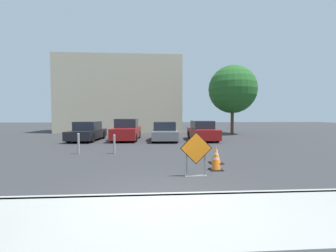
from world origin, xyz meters
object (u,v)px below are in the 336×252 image
object	(u,v)px
parked_car_nearest	(88,132)
bollard_second	(79,143)
traffic_cone_second	(216,155)
bollard_nearest	(114,143)
road_closed_sign	(196,152)
traffic_cone_nearest	(216,159)
parked_car_second	(127,130)
parked_car_fourth	(202,131)
parked_car_third	(165,132)

from	to	relation	value
parked_car_nearest	bollard_second	distance (m)	6.25
traffic_cone_second	bollard_nearest	world-z (taller)	bollard_nearest
road_closed_sign	parked_car_nearest	distance (m)	12.22
bollard_nearest	bollard_second	size ratio (longest dim) A/B	0.93
traffic_cone_nearest	parked_car_second	distance (m)	10.84
traffic_cone_nearest	parked_car_fourth	bearing A→B (deg)	80.29
parked_car_nearest	parked_car_fourth	world-z (taller)	parked_car_fourth
bollard_nearest	bollard_second	distance (m)	1.73
traffic_cone_second	parked_car_nearest	distance (m)	11.39
bollard_second	bollard_nearest	bearing A→B (deg)	0.00
traffic_cone_second	bollard_nearest	bearing A→B (deg)	150.15
bollard_second	traffic_cone_nearest	bearing A→B (deg)	-31.68
road_closed_sign	parked_car_second	size ratio (longest dim) A/B	0.29
parked_car_second	parked_car_third	world-z (taller)	parked_car_second
road_closed_sign	parked_car_second	distance (m)	11.29
parked_car_nearest	parked_car_second	world-z (taller)	parked_car_second
traffic_cone_second	parked_car_nearest	bearing A→B (deg)	130.73
traffic_cone_nearest	parked_car_fourth	world-z (taller)	parked_car_fourth
parked_car_nearest	parked_car_third	size ratio (longest dim) A/B	1.06
road_closed_sign	parked_car_third	xyz separation A→B (m)	(-0.45, 10.07, -0.11)
traffic_cone_second	parked_car_third	distance (m)	8.37
parked_car_nearest	bollard_nearest	bearing A→B (deg)	120.30
parked_car_second	bollard_nearest	distance (m)	6.39
traffic_cone_second	bollard_second	xyz separation A→B (m)	(-6.12, 2.52, 0.21)
traffic_cone_nearest	parked_car_third	distance (m)	9.36
traffic_cone_nearest	traffic_cone_second	distance (m)	1.11
parked_car_third	parked_car_fourth	xyz separation A→B (m)	(2.91, 0.08, 0.03)
parked_car_fourth	bollard_nearest	world-z (taller)	parked_car_fourth
parked_car_third	bollard_nearest	size ratio (longest dim) A/B	4.30
bollard_nearest	road_closed_sign	bearing A→B (deg)	-53.65
traffic_cone_second	parked_car_third	world-z (taller)	parked_car_third
parked_car_nearest	parked_car_second	distance (m)	2.92
parked_car_second	parked_car_fourth	bearing A→B (deg)	175.36
traffic_cone_second	parked_car_fourth	bearing A→B (deg)	81.14
parked_car_nearest	parked_car_fourth	xyz separation A→B (m)	(8.72, -0.35, 0.02)
parked_car_nearest	parked_car_third	xyz separation A→B (m)	(5.82, -0.43, -0.01)
traffic_cone_second	parked_car_second	world-z (taller)	parked_car_second
road_closed_sign	traffic_cone_nearest	size ratio (longest dim) A/B	1.77
traffic_cone_second	parked_car_second	distance (m)	10.00
parked_car_nearest	bollard_nearest	xyz separation A→B (m)	(3.04, -6.11, -0.15)
parked_car_fourth	bollard_second	distance (m)	9.39
parked_car_third	bollard_second	bearing A→B (deg)	53.53
parked_car_nearest	parked_car_fourth	distance (m)	8.73
road_closed_sign	parked_car_fourth	bearing A→B (deg)	76.38
bollard_second	road_closed_sign	bearing A→B (deg)	-41.53
parked_car_second	bollard_second	bearing A→B (deg)	77.51
parked_car_second	parked_car_nearest	bearing A→B (deg)	7.04
traffic_cone_second	parked_car_third	size ratio (longest dim) A/B	0.16
parked_car_second	bollard_second	xyz separation A→B (m)	(-1.60, -6.39, -0.19)
traffic_cone_second	parked_car_fourth	world-z (taller)	parked_car_fourth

